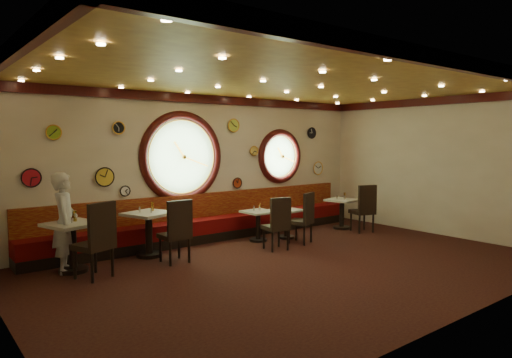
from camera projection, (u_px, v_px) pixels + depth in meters
The scene contains 55 objects.
floor at pixel (296, 266), 8.02m from camera, with size 9.00×6.00×0.00m, color black.
ceiling at pixel (297, 82), 7.74m from camera, with size 9.00×6.00×0.02m, color gold.
wall_back at pixel (205, 167), 10.24m from camera, with size 9.00×0.02×3.20m, color beige.
wall_front at pixel (466, 191), 5.53m from camera, with size 9.00×0.02×3.20m, color beige.
wall_left at pixel (3, 195), 5.12m from camera, with size 0.02×6.00×3.20m, color beige.
wall_right at pixel (438, 166), 10.64m from camera, with size 0.02×6.00×3.20m, color beige.
molding_back at pixel (206, 99), 10.07m from camera, with size 9.00×0.10×0.18m, color #340A09.
molding_front at pixel (467, 65), 5.44m from camera, with size 9.00×0.10×0.18m, color #340A09.
molding_left at pixel (2, 58), 5.02m from camera, with size 0.10×6.00×0.18m, color #340A09.
molding_right at pixel (439, 101), 10.48m from camera, with size 0.10×6.00×0.18m, color #340A09.
banquette_base at pixel (213, 235), 10.15m from camera, with size 8.00×0.55×0.20m, color black.
banquette_seat at pixel (212, 224), 10.12m from camera, with size 8.00×0.55×0.30m, color #550709.
banquette_back at pixel (207, 205), 10.26m from camera, with size 8.00×0.10×0.55m, color #65080B.
porthole_left_glass at pixel (182, 157), 9.84m from camera, with size 1.66×1.66×0.02m, color #7EB46C.
porthole_left_frame at pixel (182, 157), 9.83m from camera, with size 1.98×1.98×0.18m, color #340A09.
porthole_left_ring at pixel (183, 157), 9.81m from camera, with size 1.61×1.61×0.03m, color gold.
porthole_right_glass at pixel (279, 156), 11.57m from camera, with size 1.10×1.10×0.02m, color #7EB46C.
porthole_right_frame at pixel (280, 156), 11.55m from camera, with size 1.38×1.38×0.18m, color #340A09.
porthole_right_ring at pixel (281, 156), 11.53m from camera, with size 1.09×1.09×0.03m, color gold.
wall_clock_0 at pixel (118, 128), 8.91m from camera, with size 0.24×0.24×0.03m, color black.
wall_clock_1 at pixel (312, 133), 12.16m from camera, with size 0.28×0.28×0.03m, color black.
wall_clock_2 at pixel (233, 125), 10.59m from camera, with size 0.30×0.30×0.03m, color #BEDA44.
wall_clock_3 at pixel (54, 132), 8.18m from camera, with size 0.26×0.26×0.03m, color #82AD22.
wall_clock_4 at pixel (254, 151), 11.00m from camera, with size 0.22×0.22×0.03m, color #E2BC4B.
wall_clock_5 at pixel (237, 183), 10.76m from camera, with size 0.24×0.24×0.03m, color #C33E16.
wall_clock_6 at pixel (105, 177), 8.80m from camera, with size 0.36×0.36×0.03m, color yellow.
wall_clock_7 at pixel (125, 191), 9.08m from camera, with size 0.20×0.20×0.03m, color white.
wall_clock_8 at pixel (31, 178), 8.00m from camera, with size 0.32×0.32×0.03m, color red.
wall_clock_9 at pixel (318, 168), 12.40m from camera, with size 0.34×0.34×0.03m, color silver.
table_a at pixel (73, 241), 7.63m from camera, with size 0.95×0.95×0.84m.
table_b at pixel (149, 229), 8.65m from camera, with size 0.98×0.98×0.85m.
table_c at pixel (258, 222), 9.97m from camera, with size 0.62×0.62×0.67m.
table_d at pixel (286, 220), 10.28m from camera, with size 0.64×0.64×0.66m.
table_e at pixel (342, 210), 11.37m from camera, with size 0.80×0.80×0.74m.
chair_a at pixel (98, 235), 7.23m from camera, with size 0.67×0.67×0.77m.
chair_b at pixel (177, 227), 8.15m from camera, with size 0.48×0.48×0.71m.
chair_c at pixel (278, 220), 9.10m from camera, with size 0.53×0.53×0.67m.
chair_d at pixel (304, 214), 9.72m from camera, with size 0.60×0.60×0.68m.
chair_e at pixel (365, 205), 10.89m from camera, with size 0.61×0.61×0.71m.
condiment_a_salt at pixel (66, 220), 7.60m from camera, with size 0.03×0.03×0.09m, color silver.
condiment_b_salt at pixel (140, 210), 8.60m from camera, with size 0.04×0.04×0.10m, color silver.
condiment_c_salt at pixel (254, 208), 9.96m from camera, with size 0.04×0.04×0.11m, color silver.
condiment_d_salt at pixel (281, 207), 10.27m from camera, with size 0.04×0.04×0.10m, color silver.
condiment_a_pepper at pixel (71, 220), 7.59m from camera, with size 0.03×0.03×0.09m, color silver.
condiment_b_pepper at pixel (151, 210), 8.55m from camera, with size 0.03×0.03×0.09m, color silver.
condiment_c_pepper at pixel (260, 208), 10.00m from camera, with size 0.04×0.04×0.10m, color silver.
condiment_d_pepper at pixel (287, 207), 10.30m from camera, with size 0.04×0.04×0.11m, color silver.
condiment_a_bottle at pixel (75, 216), 7.72m from camera, with size 0.06×0.06×0.18m, color gold.
condiment_b_bottle at pixel (152, 206), 8.79m from camera, with size 0.06×0.06×0.18m, color gold.
condiment_c_bottle at pixel (260, 207), 10.05m from camera, with size 0.04×0.04×0.14m, color orange.
condiment_d_bottle at pixel (285, 205), 10.38m from camera, with size 0.06×0.06×0.18m, color yellow.
condiment_e_salt at pixel (337, 197), 11.34m from camera, with size 0.03×0.03×0.09m, color silver.
condiment_e_pepper at pixel (344, 197), 11.28m from camera, with size 0.04×0.04×0.10m, color silver.
condiment_e_bottle at pixel (345, 196), 11.45m from camera, with size 0.05×0.05×0.15m, color gold.
waiter at pixel (65, 222), 7.60m from camera, with size 0.61×0.40×1.68m, color silver.
Camera 1 is at (-5.39, -5.76, 2.21)m, focal length 32.00 mm.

